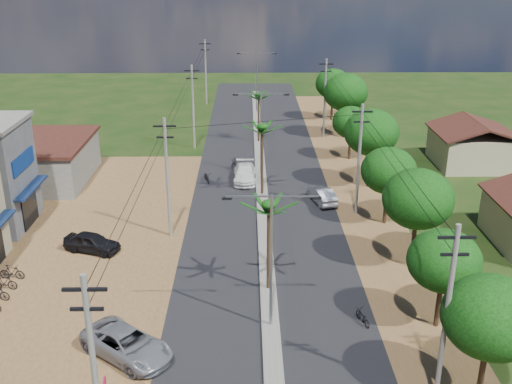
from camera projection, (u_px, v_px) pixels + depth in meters
ground at (271, 327)px, 33.51m from camera, size 160.00×160.00×0.00m
road at (263, 218)px, 47.47m from camera, size 12.00×110.00×0.04m
median at (263, 203)px, 50.24m from camera, size 1.00×90.00×0.18m
dirt_lot_west at (46, 261)px, 40.75m from camera, size 18.00×46.00×0.04m
dirt_shoulder_east at (370, 218)px, 47.58m from camera, size 5.00×90.00×0.03m
low_shed at (32, 161)px, 54.85m from camera, size 10.40×10.40×3.95m
house_east_far at (473, 142)px, 58.99m from camera, size 7.60×7.50×4.60m
tree_east_a at (491, 317)px, 26.41m from camera, size 4.40×4.40×6.37m
tree_east_b at (444, 261)px, 32.13m from camera, size 4.00×4.00×5.83m
tree_east_c at (418, 199)px, 38.39m from camera, size 4.60×4.60×6.83m
tree_east_d at (389, 171)px, 45.09m from camera, size 4.20×4.20×6.13m
tree_east_e at (371, 132)px, 52.27m from camera, size 4.80×4.80×7.14m
tree_east_f at (351, 122)px, 60.15m from camera, size 3.80×3.80×5.52m
tree_east_g at (346, 92)px, 67.12m from camera, size 5.00×5.00×7.38m
tree_east_h at (333, 84)px, 74.78m from camera, size 4.40×4.40×6.52m
palm_median_near at (269, 208)px, 35.21m from camera, size 2.00×2.00×6.15m
palm_median_mid at (262, 130)px, 49.98m from camera, size 2.00×2.00×6.55m
palm_median_far at (259, 96)px, 65.11m from camera, size 2.00×2.00×5.85m
streetlight_near at (271, 251)px, 31.76m from camera, size 5.10×0.18×8.00m
streetlight_mid at (261, 127)px, 55.04m from camera, size 5.10×0.18×8.00m
streetlight_far at (257, 77)px, 78.32m from camera, size 5.10×0.18×8.00m
utility_pole_w_a at (95, 374)px, 22.37m from camera, size 1.60×0.24×9.00m
utility_pole_w_b at (167, 175)px, 42.85m from camera, size 1.60×0.24×9.00m
utility_pole_w_c at (193, 105)px, 63.34m from camera, size 1.60×0.24×9.00m
utility_pole_w_d at (206, 71)px, 82.90m from camera, size 1.60×0.24×9.00m
utility_pole_e_a at (447, 312)px, 26.29m from camera, size 1.60×0.24×9.00m
utility_pole_e_b at (359, 157)px, 46.78m from camera, size 1.60×0.24×9.00m
utility_pole_e_c at (325, 97)px, 67.26m from camera, size 1.60×0.24×9.00m
car_silver_mid at (322, 195)px, 50.34m from camera, size 2.36×4.20×1.31m
car_white_far at (245, 174)px, 55.22m from camera, size 2.01×4.87×1.41m
car_parked_silver at (127, 345)px, 30.76m from camera, size 5.65×5.15×1.46m
car_parked_dark at (92, 243)px, 41.89m from camera, size 4.33×2.85×1.37m
moto_rider_east at (363, 318)px, 33.68m from camera, size 0.99×1.61×0.80m
moto_rider_west_a at (207, 177)px, 55.00m from camera, size 1.12×2.01×1.00m
moto_rider_west_b at (234, 163)px, 58.90m from camera, size 0.86×1.65×0.95m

